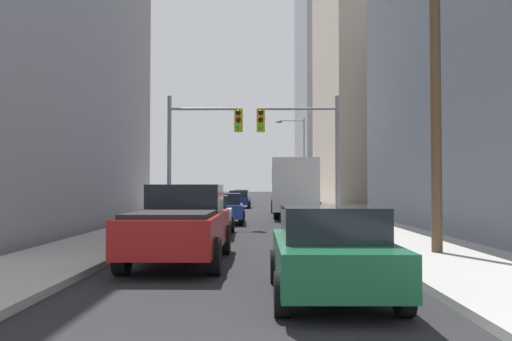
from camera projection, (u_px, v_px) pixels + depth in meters
sidewalk_left at (211, 205)px, 53.15m from camera, size 2.81×160.00×0.15m
sidewalk_right at (304, 205)px, 53.07m from camera, size 2.81×160.00×0.15m
city_bus at (293, 185)px, 33.66m from camera, size 2.94×11.59×3.40m
pickup_truck_red at (181, 224)px, 13.02m from camera, size 2.20×5.42×1.90m
sedan_green at (331, 251)px, 8.90m from camera, size 1.95×4.20×1.52m
sedan_white at (207, 215)px, 20.21m from camera, size 1.95×4.25×1.52m
sedan_blue at (225, 208)px, 26.79m from camera, size 1.97×4.27×1.52m
sedan_navy at (239, 199)px, 46.72m from camera, size 1.95×4.23×1.52m
sedan_grey at (241, 197)px, 58.32m from camera, size 1.95×4.23×1.52m
traffic_signal_near_left at (201, 139)px, 24.37m from camera, size 3.44×0.44×6.00m
traffic_signal_near_right at (302, 139)px, 24.34m from camera, size 3.76×0.44×6.00m
utility_pole_right at (435, 73)px, 14.00m from camera, size 2.20×0.28×9.10m
street_lamp_right at (299, 154)px, 44.02m from camera, size 2.42×0.32×7.50m
building_right_mid_block at (452, 37)px, 51.86m from camera, size 24.94×20.90×32.82m
building_right_far_highrise at (356, 60)px, 96.20m from camera, size 20.35×29.61×49.35m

